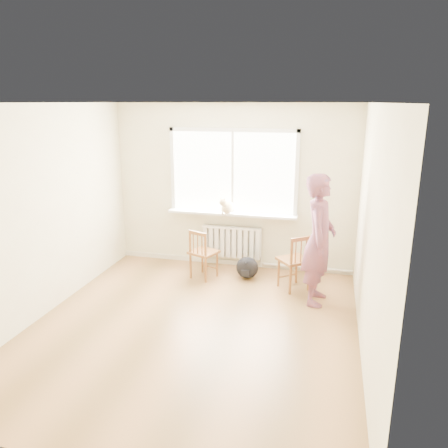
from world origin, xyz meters
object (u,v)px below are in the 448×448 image
Objects in this scene: person at (319,240)px; backpack at (247,268)px; cat at (227,206)px; chair_right at (296,262)px; chair_left at (202,254)px.

backpack is at bearing 65.92° from person.
chair_right is at bearing -8.73° from cat.
chair_left is at bearing -165.73° from backpack.
person is 5.16× the size of backpack.
backpack is at bearing -144.38° from chair_left.
person reaches higher than cat.
person is 4.22× the size of cat.
backpack is (0.42, -0.34, -0.89)m from cat.
cat reaches higher than chair_right.
person is at bearing -171.69° from chair_left.
cat is 1.22× the size of backpack.
chair_left reaches higher than backpack.
backpack is (-0.78, 0.26, -0.26)m from chair_right.
chair_left is 0.89m from cat.
chair_left is at bearing -100.06° from cat.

